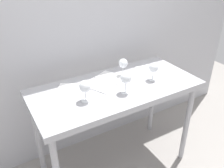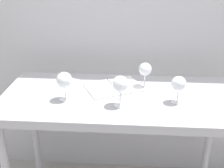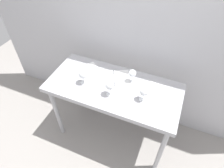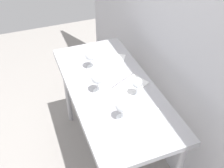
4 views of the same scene
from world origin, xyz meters
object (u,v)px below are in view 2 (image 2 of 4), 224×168
wine_glass_near_center (120,85)px  tasting_sheet_lower (188,90)px  open_notebook (114,87)px  wine_glass_near_left (64,81)px  tasting_sheet_upper (63,85)px  wine_glass_far_right (145,70)px  wine_glass_near_right (179,84)px

wine_glass_near_center → tasting_sheet_lower: size_ratio=0.85×
open_notebook → tasting_sheet_lower: open_notebook is taller
wine_glass_near_left → tasting_sheet_upper: wine_glass_near_left is taller
wine_glass_far_right → tasting_sheet_lower: bearing=-6.4°
wine_glass_near_right → wine_glass_far_right: wine_glass_far_right is taller
wine_glass_near_right → wine_glass_near_left: wine_glass_near_left is taller
wine_glass_far_right → tasting_sheet_lower: size_ratio=0.77×
wine_glass_far_right → wine_glass_near_center: bearing=-118.8°
wine_glass_near_right → tasting_sheet_lower: (0.09, 0.17, -0.11)m
wine_glass_near_right → tasting_sheet_lower: bearing=61.7°
wine_glass_near_right → tasting_sheet_lower: 0.22m
wine_glass_near_left → tasting_sheet_lower: bearing=13.8°
wine_glass_near_right → open_notebook: wine_glass_near_right is taller
open_notebook → tasting_sheet_lower: size_ratio=1.98×
wine_glass_near_left → open_notebook: size_ratio=0.41×
open_notebook → tasting_sheet_upper: size_ratio=1.70×
wine_glass_near_right → open_notebook: (-0.37, 0.17, -0.11)m
wine_glass_far_right → wine_glass_near_left: bearing=-155.5°
wine_glass_near_right → tasting_sheet_lower: size_ratio=0.76×
wine_glass_far_right → tasting_sheet_upper: bearing=-178.6°
wine_glass_near_right → wine_glass_near_left: size_ratio=0.93×
wine_glass_near_center → wine_glass_near_right: wine_glass_near_center is taller
wine_glass_far_right → tasting_sheet_upper: (-0.52, -0.01, -0.11)m
wine_glass_near_center → tasting_sheet_upper: bearing=146.9°
wine_glass_near_center → wine_glass_far_right: wine_glass_near_center is taller
wine_glass_near_center → wine_glass_near_left: size_ratio=1.04×
open_notebook → tasting_sheet_upper: bearing=151.9°
wine_glass_near_left → wine_glass_near_right: bearing=1.2°
wine_glass_near_right → open_notebook: size_ratio=0.38×
tasting_sheet_upper → tasting_sheet_lower: bearing=32.9°
wine_glass_near_right → tasting_sheet_upper: (-0.70, 0.18, -0.11)m
wine_glass_far_right → tasting_sheet_lower: 0.29m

